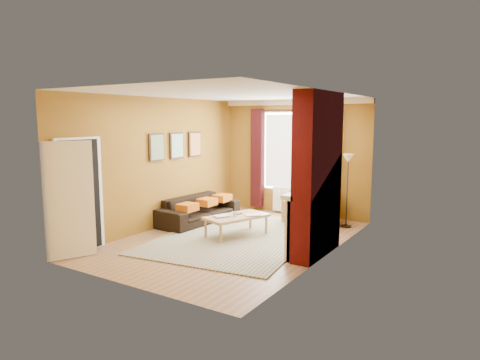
% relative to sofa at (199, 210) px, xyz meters
% --- Properties ---
extents(ground, '(5.50, 5.50, 0.00)m').
position_rel_sofa_xyz_m(ground, '(1.42, -0.76, -0.30)').
color(ground, brown).
rests_on(ground, ground).
extents(room_walls, '(3.82, 5.54, 2.83)m').
position_rel_sofa_xyz_m(room_walls, '(2.05, -0.47, 1.08)').
color(room_walls, '#8C601B').
rests_on(room_walls, ground).
extents(striped_rug, '(3.23, 4.14, 0.02)m').
position_rel_sofa_xyz_m(striped_rug, '(1.38, -0.58, -0.29)').
color(striped_rug, '#305F85').
rests_on(striped_rug, ground).
extents(sofa, '(0.95, 2.12, 0.60)m').
position_rel_sofa_xyz_m(sofa, '(0.00, 0.00, 0.00)').
color(sofa, black).
rests_on(sofa, ground).
extents(armchair, '(1.31, 1.22, 0.70)m').
position_rel_sofa_xyz_m(armchair, '(2.23, 1.25, 0.05)').
color(armchair, black).
rests_on(armchair, ground).
extents(coffee_table, '(1.03, 1.41, 0.42)m').
position_rel_sofa_xyz_m(coffee_table, '(1.34, -0.52, 0.08)').
color(coffee_table, tan).
rests_on(coffee_table, ground).
extents(wicker_stool, '(0.42, 0.42, 0.51)m').
position_rel_sofa_xyz_m(wicker_stool, '(1.72, 1.18, -0.05)').
color(wicker_stool, olive).
rests_on(wicker_stool, ground).
extents(floor_lamp, '(0.30, 0.30, 1.60)m').
position_rel_sofa_xyz_m(floor_lamp, '(2.97, 1.39, 0.96)').
color(floor_lamp, black).
rests_on(floor_lamp, ground).
extents(book_a, '(0.33, 0.37, 0.03)m').
position_rel_sofa_xyz_m(book_a, '(1.05, -0.71, 0.14)').
color(book_a, '#999999').
rests_on(book_a, coffee_table).
extents(book_b, '(0.36, 0.36, 0.02)m').
position_rel_sofa_xyz_m(book_b, '(1.55, -0.26, 0.13)').
color(book_b, '#999999').
rests_on(book_b, coffee_table).
extents(mug, '(0.14, 0.14, 0.09)m').
position_rel_sofa_xyz_m(mug, '(1.35, -0.59, 0.17)').
color(mug, '#999999').
rests_on(mug, coffee_table).
extents(tv_remote, '(0.09, 0.15, 0.02)m').
position_rel_sofa_xyz_m(tv_remote, '(1.32, -0.39, 0.13)').
color(tv_remote, '#262629').
rests_on(tv_remote, coffee_table).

